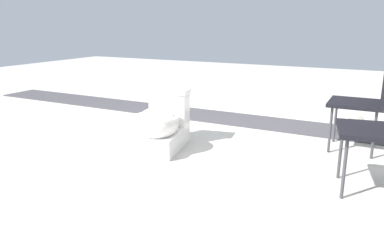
% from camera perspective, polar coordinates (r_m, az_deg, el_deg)
% --- Properties ---
extents(ground_plane, '(14.00, 14.00, 0.00)m').
position_cam_1_polar(ground_plane, '(3.44, -4.00, -4.00)').
color(ground_plane, '#B7B2A8').
extents(gravel_strip, '(0.56, 8.00, 0.01)m').
position_cam_1_polar(gravel_strip, '(4.29, 10.16, -0.30)').
color(gravel_strip, '#423F44').
rests_on(gravel_strip, ground).
extents(toilet, '(0.69, 0.49, 0.52)m').
position_cam_1_polar(toilet, '(3.31, -4.63, -0.74)').
color(toilet, white).
rests_on(toilet, ground).
extents(folding_chair_left, '(0.44, 0.44, 0.83)m').
position_cam_1_polar(folding_chair_left, '(3.50, 25.48, 3.63)').
color(folding_chair_left, black).
rests_on(folding_chair_left, ground).
extents(boulder_far, '(0.43, 0.42, 0.20)m').
position_cam_1_polar(boulder_far, '(4.12, 22.90, -0.49)').
color(boulder_far, '#ADA899').
rests_on(boulder_far, ground).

